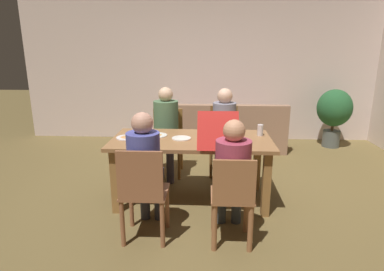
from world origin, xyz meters
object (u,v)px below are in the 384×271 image
(drinking_glass_1, at_px, (260,130))
(potted_plant, at_px, (334,111))
(person_2, at_px, (232,170))
(plate_2, at_px, (181,138))
(chair_2, at_px, (232,200))
(couch, at_px, (226,132))
(chair_3, at_px, (143,191))
(pizza_box_0, at_px, (217,139))
(chair_0, at_px, (223,137))
(person_3, at_px, (145,165))
(plate_1, at_px, (127,137))
(drinking_glass_0, at_px, (150,137))
(person_0, at_px, (224,126))
(chair_1, at_px, (167,139))
(plate_0, at_px, (157,135))
(person_1, at_px, (166,125))
(dining_table, at_px, (192,148))

(drinking_glass_1, distance_m, potted_plant, 2.68)
(person_2, distance_m, plate_2, 0.91)
(chair_2, relative_size, plate_2, 3.99)
(couch, bearing_deg, chair_2, -91.92)
(chair_3, xyz_separation_m, pizza_box_0, (0.67, 0.70, 0.30))
(chair_0, height_order, chair_3, chair_0)
(person_3, bearing_deg, person_2, -2.57)
(plate_1, distance_m, drinking_glass_0, 0.32)
(drinking_glass_0, bearing_deg, person_2, -35.61)
(person_0, height_order, chair_1, person_0)
(chair_1, bearing_deg, couch, 52.90)
(couch, bearing_deg, person_2, -92.02)
(chair_0, distance_m, person_3, 1.84)
(pizza_box_0, bearing_deg, plate_0, 158.40)
(person_1, distance_m, couch, 1.66)
(pizza_box_0, height_order, plate_0, pizza_box_0)
(plate_2, xyz_separation_m, potted_plant, (2.55, 2.29, -0.10))
(chair_1, xyz_separation_m, drinking_glass_1, (1.18, -0.73, 0.32))
(chair_2, distance_m, plate_1, 1.47)
(drinking_glass_0, bearing_deg, dining_table, 18.63)
(person_2, height_order, person_3, person_3)
(chair_2, height_order, person_2, person_2)
(person_3, height_order, plate_2, person_3)
(person_1, xyz_separation_m, chair_2, (0.80, -1.64, -0.27))
(dining_table, height_order, plate_0, plate_0)
(pizza_box_0, distance_m, couch, 2.33)
(drinking_glass_1, bearing_deg, chair_0, 116.87)
(pizza_box_0, relative_size, potted_plant, 0.60)
(person_0, relative_size, plate_0, 5.12)
(dining_table, bearing_deg, person_0, 62.39)
(plate_2, bearing_deg, chair_1, 106.98)
(person_1, xyz_separation_m, person_3, (0.00, -1.47, -0.02))
(person_3, bearing_deg, person_1, 90.00)
(person_0, relative_size, plate_2, 5.68)
(chair_1, xyz_separation_m, person_2, (0.80, -1.65, 0.18))
(chair_2, relative_size, plate_0, 3.59)
(chair_1, bearing_deg, chair_2, -65.91)
(chair_0, distance_m, person_2, 1.69)
(dining_table, xyz_separation_m, pizza_box_0, (0.28, -0.18, 0.16))
(plate_0, bearing_deg, pizza_box_0, -21.60)
(person_1, xyz_separation_m, plate_0, (-0.02, -0.65, 0.04))
(person_0, xyz_separation_m, person_2, (0.00, -1.54, -0.04))
(person_2, distance_m, pizza_box_0, 0.61)
(dining_table, bearing_deg, chair_2, -65.56)
(drinking_glass_1, height_order, potted_plant, potted_plant)
(couch, bearing_deg, potted_plant, 5.72)
(chair_2, height_order, plate_1, chair_2)
(person_1, height_order, person_3, person_1)
(plate_1, xyz_separation_m, drinking_glass_1, (1.53, 0.18, 0.06))
(chair_0, bearing_deg, couch, 85.06)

